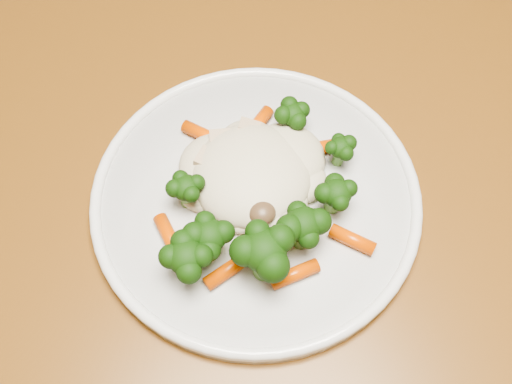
# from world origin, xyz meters

# --- Properties ---
(dining_table) EXTENTS (1.40, 1.06, 0.75)m
(dining_table) POSITION_xyz_m (-0.33, 0.03, 0.66)
(dining_table) COLOR brown
(dining_table) RESTS_ON ground
(plate) EXTENTS (0.28, 0.28, 0.01)m
(plate) POSITION_xyz_m (-0.30, 0.04, 0.76)
(plate) COLOR white
(plate) RESTS_ON dining_table
(meal) EXTENTS (0.19, 0.19, 0.05)m
(meal) POSITION_xyz_m (-0.30, 0.03, 0.78)
(meal) COLOR beige
(meal) RESTS_ON plate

